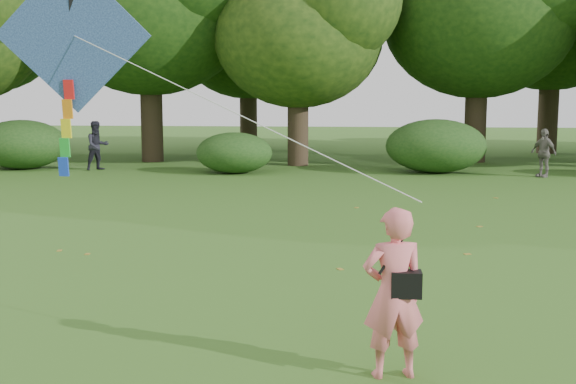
# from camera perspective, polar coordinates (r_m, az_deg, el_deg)

# --- Properties ---
(ground) EXTENTS (100.00, 100.00, 0.00)m
(ground) POSITION_cam_1_polar(r_m,az_deg,el_deg) (8.14, 4.20, -12.59)
(ground) COLOR #265114
(ground) RESTS_ON ground
(man_kite_flyer) EXTENTS (0.71, 0.55, 1.73)m
(man_kite_flyer) POSITION_cam_1_polar(r_m,az_deg,el_deg) (7.31, 8.34, -7.90)
(man_kite_flyer) COLOR #ED6F75
(man_kite_flyer) RESTS_ON ground
(bystander_left) EXTENTS (1.09, 1.08, 1.77)m
(bystander_left) POSITION_cam_1_polar(r_m,az_deg,el_deg) (26.94, -14.84, 3.56)
(bystander_left) COLOR #21202B
(bystander_left) RESTS_ON ground
(bystander_right) EXTENTS (0.90, 0.99, 1.62)m
(bystander_right) POSITION_cam_1_polar(r_m,az_deg,el_deg) (25.42, 19.53, 2.94)
(bystander_right) COLOR slate
(bystander_right) RESTS_ON ground
(crossbody_bag) EXTENTS (0.43, 0.20, 0.70)m
(crossbody_bag) POSITION_cam_1_polar(r_m,az_deg,el_deg) (7.26, 9.29, -7.10)
(crossbody_bag) COLOR black
(crossbody_bag) RESTS_ON ground
(flying_kite) EXTENTS (5.40, 2.68, 2.90)m
(flying_kite) POSITION_cam_1_polar(r_m,az_deg,el_deg) (10.13, -16.55, 11.44)
(flying_kite) COLOR #235E99
(flying_kite) RESTS_ON ground
(tree_line) EXTENTS (54.70, 15.30, 9.48)m
(tree_line) POSITION_cam_1_polar(r_m,az_deg,el_deg) (30.66, 8.27, 13.08)
(tree_line) COLOR #3A2D1E
(tree_line) RESTS_ON ground
(shrub_band) EXTENTS (39.15, 3.22, 1.88)m
(shrub_band) POSITION_cam_1_polar(r_m,az_deg,el_deg) (25.31, 3.27, 3.47)
(shrub_band) COLOR #264919
(shrub_band) RESTS_ON ground
(fallen_leaves) EXTENTS (10.75, 15.46, 0.01)m
(fallen_leaves) POSITION_cam_1_polar(r_m,az_deg,el_deg) (11.93, 10.25, -5.96)
(fallen_leaves) COLOR olive
(fallen_leaves) RESTS_ON ground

